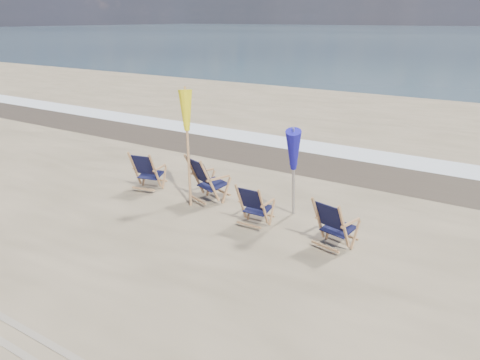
{
  "coord_description": "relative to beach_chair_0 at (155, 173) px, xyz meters",
  "views": [
    {
      "loc": [
        4.66,
        -4.97,
        3.88
      ],
      "look_at": [
        0.0,
        2.2,
        0.9
      ],
      "focal_mm": 35.0,
      "sensor_mm": 36.0,
      "label": 1
    }
  ],
  "objects": [
    {
      "name": "surf_foam",
      "position": [
        2.55,
        5.76,
        -0.49
      ],
      "size": [
        200.0,
        1.4,
        0.01
      ],
      "primitive_type": "cube",
      "color": "silver",
      "rests_on": "ground"
    },
    {
      "name": "wet_sand_strip",
      "position": [
        2.55,
        4.26,
        -0.49
      ],
      "size": [
        200.0,
        2.6,
        0.0
      ],
      "primitive_type": "cube",
      "color": "#42362A",
      "rests_on": "ground"
    },
    {
      "name": "beach_chair_0",
      "position": [
        0.0,
        0.0,
        0.0
      ],
      "size": [
        0.76,
        0.82,
        0.98
      ],
      "primitive_type": null,
      "rotation": [
        0.0,
        0.0,
        3.35
      ],
      "color": "black",
      "rests_on": "ground"
    },
    {
      "name": "beach_chair_1",
      "position": [
        1.57,
        -0.01,
        0.05
      ],
      "size": [
        0.92,
        0.97,
        1.09
      ],
      "primitive_type": null,
      "rotation": [
        0.0,
        0.0,
        2.8
      ],
      "color": "black",
      "rests_on": "ground"
    },
    {
      "name": "beach_chair_2",
      "position": [
        3.12,
        -0.4,
        -0.04
      ],
      "size": [
        0.58,
        0.65,
        0.9
      ],
      "primitive_type": null,
      "rotation": [
        0.0,
        0.0,
        3.15
      ],
      "color": "black",
      "rests_on": "ground"
    },
    {
      "name": "beach_chair_3",
      "position": [
        4.77,
        -0.52,
        -0.01
      ],
      "size": [
        0.76,
        0.82,
        0.97
      ],
      "primitive_type": null,
      "rotation": [
        0.0,
        0.0,
        2.91
      ],
      "color": "black",
      "rests_on": "ground"
    },
    {
      "name": "umbrella_yellow",
      "position": [
        1.05,
        -0.06,
        1.42
      ],
      "size": [
        0.3,
        0.3,
        2.46
      ],
      "color": "#B27E4F",
      "rests_on": "ground"
    },
    {
      "name": "umbrella_blue",
      "position": [
        3.36,
        0.35,
        1.01
      ],
      "size": [
        0.3,
        0.3,
        2.02
      ],
      "color": "#A5A5AD",
      "rests_on": "ground"
    }
  ]
}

